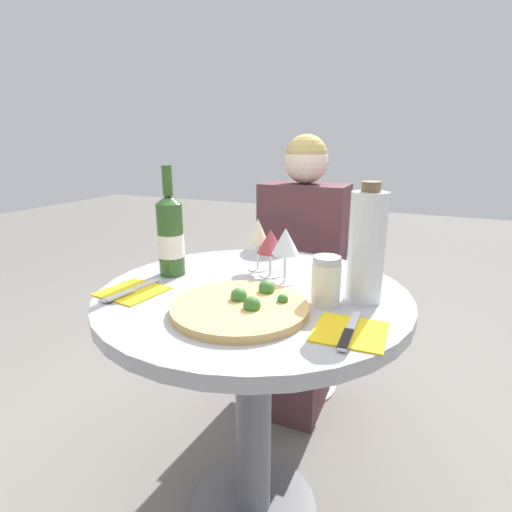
% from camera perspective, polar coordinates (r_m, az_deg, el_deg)
% --- Properties ---
extents(ground_plane, '(12.00, 12.00, 0.00)m').
position_cam_1_polar(ground_plane, '(1.54, -0.33, -32.34)').
color(ground_plane, slate).
rests_on(ground_plane, ground).
extents(dining_table, '(0.84, 0.84, 0.76)m').
position_cam_1_polar(dining_table, '(1.17, -0.38, -12.82)').
color(dining_table, slate).
rests_on(dining_table, ground_plane).
extents(chair_behind_diner, '(0.40, 0.40, 0.87)m').
position_cam_1_polar(chair_behind_diner, '(1.93, 7.04, -5.99)').
color(chair_behind_diner, silver).
rests_on(chair_behind_diner, ground_plane).
extents(seated_diner, '(0.37, 0.42, 1.18)m').
position_cam_1_polar(seated_diner, '(1.77, 5.84, -4.60)').
color(seated_diner, '#512D33').
rests_on(seated_diner, ground_plane).
extents(pizza_large, '(0.33, 0.33, 0.05)m').
position_cam_1_polar(pizza_large, '(0.96, -2.11, -7.24)').
color(pizza_large, tan).
rests_on(pizza_large, dining_table).
extents(wine_bottle, '(0.08, 0.08, 0.33)m').
position_cam_1_polar(wine_bottle, '(1.21, -12.11, 2.88)').
color(wine_bottle, '#2D5623').
rests_on(wine_bottle, dining_table).
extents(tall_carafe, '(0.09, 0.09, 0.30)m').
position_cam_1_polar(tall_carafe, '(1.02, 15.50, 1.28)').
color(tall_carafe, silver).
rests_on(tall_carafe, dining_table).
extents(sugar_shaker, '(0.07, 0.07, 0.12)m').
position_cam_1_polar(sugar_shaker, '(1.00, 9.97, -3.51)').
color(sugar_shaker, silver).
rests_on(sugar_shaker, dining_table).
extents(wine_glass_back_left, '(0.07, 0.07, 0.16)m').
position_cam_1_polar(wine_glass_back_left, '(1.23, 0.28, 3.38)').
color(wine_glass_back_left, silver).
rests_on(wine_glass_back_left, dining_table).
extents(wine_glass_front_right, '(0.08, 0.08, 0.16)m').
position_cam_1_polar(wine_glass_front_right, '(1.11, 4.23, 1.97)').
color(wine_glass_front_right, silver).
rests_on(wine_glass_front_right, dining_table).
extents(wine_glass_center, '(0.08, 0.08, 0.14)m').
position_cam_1_polar(wine_glass_center, '(1.17, 2.15, 2.00)').
color(wine_glass_center, silver).
rests_on(wine_glass_center, dining_table).
extents(place_setting_left, '(0.17, 0.19, 0.01)m').
position_cam_1_polar(place_setting_left, '(1.12, -17.36, -4.85)').
color(place_setting_left, gold).
rests_on(place_setting_left, dining_table).
extents(place_setting_right, '(0.15, 0.19, 0.01)m').
position_cam_1_polar(place_setting_right, '(0.88, 13.25, -10.49)').
color(place_setting_right, gold).
rests_on(place_setting_right, dining_table).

